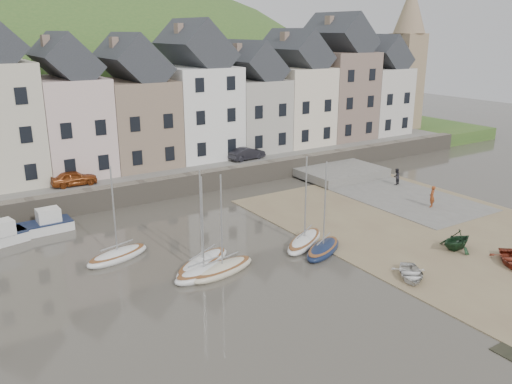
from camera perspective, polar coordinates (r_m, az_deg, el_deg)
ground at (r=33.44m, az=5.63°, el=-7.48°), size 160.00×160.00×0.00m
quay_land at (r=60.30m, az=-13.54°, el=4.08°), size 90.00×30.00×1.50m
quay_street at (r=49.68m, az=-9.11°, el=2.55°), size 70.00×7.00×0.10m
seawall at (r=46.77m, az=-7.32°, el=0.88°), size 70.00×1.20×1.80m
beach at (r=40.73m, az=17.90°, el=-3.61°), size 18.00×26.00×0.06m
slipway at (r=48.56m, az=13.73°, el=0.10°), size 8.00×18.00×0.12m
hillside at (r=90.64m, az=-21.74°, el=-4.73°), size 134.40×84.00×84.00m
townhouse_terrace at (r=52.45m, az=-9.21°, el=9.74°), size 61.05×8.00×13.93m
church_spire at (r=71.83m, az=16.08°, el=14.25°), size 4.00×4.00×18.00m
sailboat_0 at (r=34.60m, az=-14.77°, el=-6.65°), size 4.62×2.65×6.32m
sailboat_1 at (r=31.41m, az=-5.65°, el=-8.64°), size 4.28×2.14×6.32m
sailboat_2 at (r=31.73m, az=-3.65°, el=-8.32°), size 4.89×2.48×6.32m
sailboat_3 at (r=32.63m, az=-5.81°, el=-7.64°), size 5.11×3.69×6.32m
sailboat_4 at (r=35.79m, az=5.27°, el=-5.31°), size 4.96×3.85×6.32m
sailboat_5 at (r=34.70m, az=7.29°, el=-6.12°), size 4.47×3.39×6.32m
motorboat_2 at (r=40.60m, az=-22.19°, el=-3.31°), size 4.51×1.92×1.70m
rowboat_white at (r=32.18m, az=16.45°, el=-8.49°), size 3.32×3.45×0.58m
rowboat_green at (r=37.04m, az=20.95°, el=-4.85°), size 2.59×2.24×1.35m
person_red at (r=44.86m, az=18.54°, el=-0.47°), size 0.77×0.69×1.76m
person_dark at (r=50.44m, az=14.97°, el=1.63°), size 0.89×0.78×1.55m
car_left at (r=45.81m, az=-19.12°, el=1.43°), size 3.74×1.71×1.24m
car_right at (r=52.11m, az=-0.98°, el=4.21°), size 3.88×1.65×1.24m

